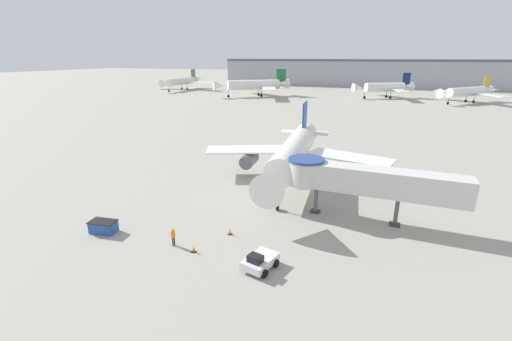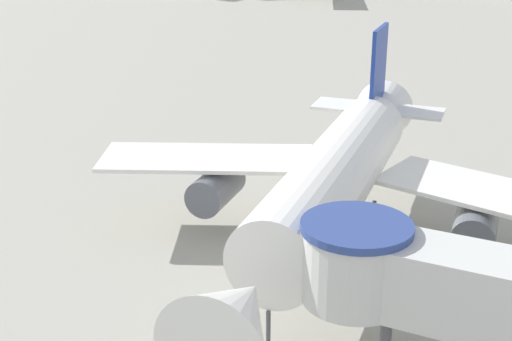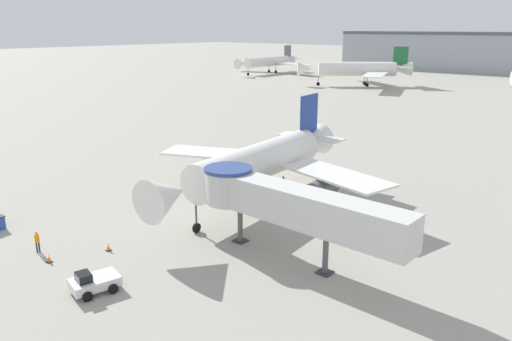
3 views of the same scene
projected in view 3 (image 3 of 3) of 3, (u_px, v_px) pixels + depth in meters
ground_plane at (244, 197)px, 54.48m from camera, size 800.00×800.00×0.00m
main_airplane at (261, 162)px, 51.84m from camera, size 28.09×28.99×10.29m
jet_bridge at (284, 202)px, 38.89m from camera, size 18.89×4.09×6.41m
pushback_tug_white at (94, 282)px, 34.88m from camera, size 2.89×3.64×1.60m
traffic_cone_apron_front at (49, 258)px, 39.27m from camera, size 0.43×0.43×0.71m
traffic_cone_near_nose at (108, 247)px, 41.32m from camera, size 0.42×0.42×0.70m
ground_crew_marshaller at (37, 240)px, 40.82m from camera, size 0.29×0.39×1.83m
background_jet_green_tail at (359, 69)px, 154.80m from camera, size 31.56×33.54×11.99m
background_jet_gray_tail at (269, 61)px, 197.21m from camera, size 39.11×34.96×10.46m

